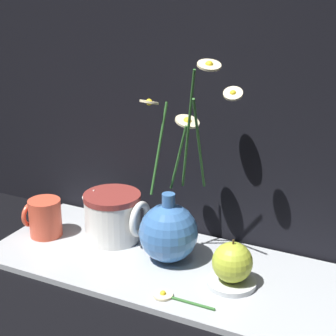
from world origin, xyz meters
name	(u,v)px	position (x,y,z in m)	size (l,w,h in m)	color
ground_plane	(169,270)	(0.00, 0.00, 0.00)	(6.00, 6.00, 0.00)	black
shelf	(169,267)	(0.00, 0.00, 0.01)	(0.74, 0.30, 0.01)	#B2B7BC
vase_with_flowers	(169,228)	(-0.01, 0.02, 0.08)	(0.20, 0.14, 0.40)	#3F72B7
yellow_mug	(44,217)	(-0.30, -0.01, 0.05)	(0.08, 0.07, 0.08)	#DB5138
ceramic_pitcher	(113,214)	(-0.16, 0.05, 0.07)	(0.15, 0.12, 0.11)	white
saucer_plate	(231,283)	(0.14, -0.02, 0.02)	(0.09, 0.09, 0.01)	silver
orange_fruit	(232,262)	(0.14, -0.02, 0.06)	(0.08, 0.08, 0.08)	#B7C638
loose_daisy	(170,297)	(0.05, -0.11, 0.02)	(0.12, 0.04, 0.01)	#336B2D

